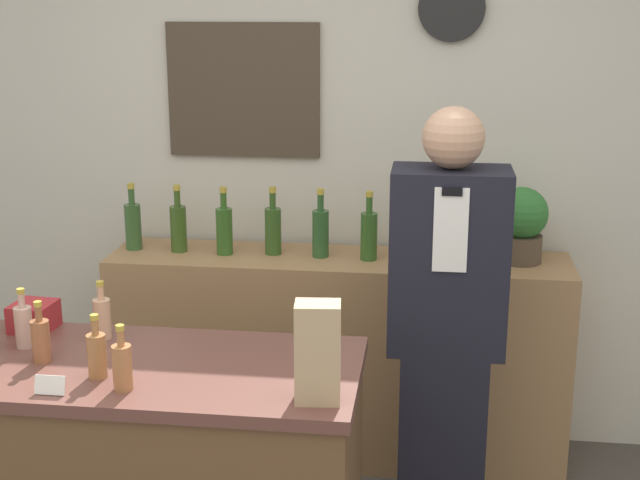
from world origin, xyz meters
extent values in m
cube|color=beige|center=(0.00, 2.00, 1.35)|extent=(5.20, 0.06, 2.70)
cube|color=#413528|center=(-0.34, 1.96, 1.64)|extent=(0.69, 0.02, 0.60)
cylinder|color=black|center=(0.57, 1.95, 2.00)|extent=(0.28, 0.03, 0.28)
cube|color=#9E754C|center=(0.11, 1.73, 0.47)|extent=(2.02, 0.42, 0.94)
cube|color=brown|center=(-0.36, 0.50, 0.92)|extent=(1.34, 0.63, 0.04)
cube|color=black|center=(0.58, 1.13, 0.39)|extent=(0.32, 0.25, 0.78)
cube|color=black|center=(0.58, 1.13, 1.12)|extent=(0.42, 0.25, 0.68)
cube|color=white|center=(0.58, 1.00, 1.27)|extent=(0.12, 0.01, 0.30)
cube|color=black|center=(0.58, 1.00, 1.41)|extent=(0.07, 0.01, 0.03)
sphere|color=tan|center=(0.58, 1.13, 1.57)|extent=(0.22, 0.22, 0.22)
cylinder|color=#4C3D2D|center=(0.89, 1.77, 1.00)|extent=(0.19, 0.19, 0.12)
sphere|color=#2D6B2D|center=(0.89, 1.77, 1.16)|extent=(0.22, 0.22, 0.22)
cube|color=tan|center=(0.21, 0.31, 1.08)|extent=(0.14, 0.10, 0.29)
cube|color=white|center=(-0.56, 0.25, 0.97)|extent=(0.09, 0.02, 0.06)
cube|color=maroon|center=(-0.83, 0.74, 0.99)|extent=(0.15, 0.15, 0.09)
cylinder|color=tan|center=(-0.80, 0.59, 1.01)|extent=(0.06, 0.06, 0.14)
cylinder|color=tan|center=(-0.80, 0.59, 1.10)|extent=(0.02, 0.02, 0.05)
cylinder|color=#B29933|center=(-0.80, 0.59, 1.13)|extent=(0.03, 0.03, 0.02)
cylinder|color=brown|center=(-0.69, 0.47, 1.01)|extent=(0.06, 0.06, 0.14)
cylinder|color=brown|center=(-0.69, 0.47, 1.10)|extent=(0.02, 0.02, 0.05)
cylinder|color=#B29933|center=(-0.69, 0.47, 1.13)|extent=(0.03, 0.03, 0.02)
cylinder|color=tan|center=(-0.57, 0.69, 1.01)|extent=(0.06, 0.06, 0.14)
cylinder|color=tan|center=(-0.57, 0.69, 1.10)|extent=(0.02, 0.02, 0.05)
cylinder|color=#B29933|center=(-0.57, 0.69, 1.13)|extent=(0.03, 0.03, 0.02)
cylinder|color=#9C683C|center=(-0.47, 0.38, 1.01)|extent=(0.06, 0.06, 0.14)
cylinder|color=#9C683C|center=(-0.47, 0.38, 1.10)|extent=(0.02, 0.02, 0.05)
cylinder|color=#B29933|center=(-0.47, 0.38, 1.13)|extent=(0.03, 0.03, 0.02)
cylinder|color=#A76A3E|center=(-0.37, 0.31, 1.01)|extent=(0.06, 0.06, 0.14)
cylinder|color=#A76A3E|center=(-0.37, 0.31, 1.10)|extent=(0.02, 0.02, 0.05)
cylinder|color=#B29933|center=(-0.37, 0.31, 1.13)|extent=(0.03, 0.03, 0.02)
cylinder|color=#315429|center=(-0.82, 1.75, 1.04)|extent=(0.07, 0.07, 0.21)
cylinder|color=#315429|center=(-0.82, 1.75, 1.18)|extent=(0.03, 0.03, 0.07)
cylinder|color=#B29933|center=(-0.82, 1.75, 1.23)|extent=(0.03, 0.03, 0.02)
cylinder|color=#34501D|center=(-0.61, 1.74, 1.04)|extent=(0.07, 0.07, 0.21)
cylinder|color=#34501D|center=(-0.61, 1.74, 1.18)|extent=(0.03, 0.03, 0.07)
cylinder|color=#B29933|center=(-0.61, 1.74, 1.23)|extent=(0.03, 0.03, 0.02)
cylinder|color=#2F571F|center=(-0.39, 1.72, 1.04)|extent=(0.07, 0.07, 0.21)
cylinder|color=#2F571F|center=(-0.39, 1.72, 1.18)|extent=(0.03, 0.03, 0.07)
cylinder|color=#B29933|center=(-0.39, 1.72, 1.23)|extent=(0.03, 0.03, 0.02)
cylinder|color=#2F501E|center=(-0.18, 1.75, 1.04)|extent=(0.07, 0.07, 0.21)
cylinder|color=#2F501E|center=(-0.18, 1.75, 1.18)|extent=(0.03, 0.03, 0.07)
cylinder|color=#B29933|center=(-0.18, 1.75, 1.23)|extent=(0.03, 0.03, 0.02)
cylinder|color=#295027|center=(0.03, 1.73, 1.04)|extent=(0.07, 0.07, 0.21)
cylinder|color=#295027|center=(0.03, 1.73, 1.18)|extent=(0.03, 0.03, 0.07)
cylinder|color=#B29933|center=(0.03, 1.73, 1.23)|extent=(0.03, 0.03, 0.02)
cylinder|color=#2E5520|center=(0.25, 1.72, 1.04)|extent=(0.07, 0.07, 0.21)
cylinder|color=#2E5520|center=(0.25, 1.72, 1.18)|extent=(0.03, 0.03, 0.07)
cylinder|color=#B29933|center=(0.25, 1.72, 1.23)|extent=(0.03, 0.03, 0.02)
cylinder|color=#2B5828|center=(0.46, 1.73, 1.04)|extent=(0.07, 0.07, 0.21)
cylinder|color=#2B5828|center=(0.46, 1.73, 1.18)|extent=(0.03, 0.03, 0.07)
cylinder|color=#B29933|center=(0.46, 1.73, 1.23)|extent=(0.03, 0.03, 0.02)
cylinder|color=#28581E|center=(0.67, 1.74, 1.04)|extent=(0.07, 0.07, 0.21)
cylinder|color=#28581E|center=(0.67, 1.74, 1.18)|extent=(0.03, 0.03, 0.07)
cylinder|color=#B29933|center=(0.67, 1.74, 1.23)|extent=(0.03, 0.03, 0.02)
camera|label=1|loc=(0.51, -1.99, 2.05)|focal=50.00mm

